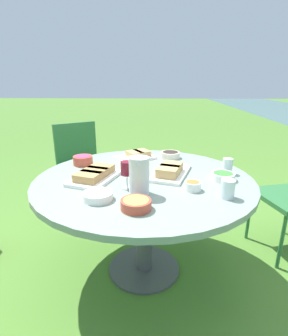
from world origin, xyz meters
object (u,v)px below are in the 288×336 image
at_px(dining_table, 144,190).
at_px(wine_glass, 127,169).
at_px(water_pitcher, 139,176).
at_px(chair_near_left, 81,160).

distance_m(dining_table, wine_glass, 0.29).
distance_m(water_pitcher, wine_glass, 0.10).
height_order(dining_table, water_pitcher, water_pitcher).
xyz_separation_m(dining_table, wine_glass, (0.19, -0.09, 0.21)).
height_order(dining_table, wine_glass, wine_glass).
bearing_deg(wine_glass, chair_near_left, -152.79).
height_order(chair_near_left, wine_glass, chair_near_left).
relative_size(dining_table, water_pitcher, 6.69).
relative_size(chair_near_left, wine_glass, 5.56).
bearing_deg(water_pitcher, chair_near_left, -151.51).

